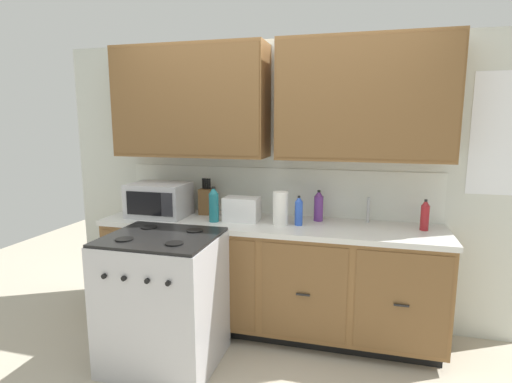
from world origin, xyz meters
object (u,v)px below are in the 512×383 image
microwave (159,200)px  toaster (242,209)px  stove_range (164,300)px  bottle_blue (299,211)px  knife_block (207,201)px  paper_towel_roll (280,208)px  bottle_teal (214,205)px  bottle_red (425,215)px  bottle_violet (319,206)px

microwave → toaster: (0.72, 0.02, -0.04)m
microwave → toaster: 0.72m
stove_range → bottle_blue: bearing=35.4°
knife_block → paper_towel_roll: knife_block is taller
toaster → bottle_teal: 0.23m
toaster → bottle_blue: size_ratio=1.21×
stove_range → microwave: size_ratio=1.98×
knife_block → bottle_teal: 0.30m
stove_range → bottle_red: bottle_red is taller
paper_towel_roll → bottle_violet: (0.27, 0.21, -0.01)m
toaster → bottle_violet: bottle_violet is taller
paper_towel_roll → bottle_blue: 0.14m
toaster → bottle_red: size_ratio=1.21×
microwave → bottle_teal: 0.52m
bottle_teal → bottle_blue: size_ratio=1.23×
stove_range → bottle_violet: 1.38m
bottle_violet → bottle_teal: size_ratio=0.88×
paper_towel_roll → bottle_red: 1.06m
knife_block → bottle_red: (1.75, -0.10, -0.00)m
toaster → bottle_red: bearing=2.6°
stove_range → knife_block: 0.98m
bottle_blue → bottle_red: bearing=5.8°
bottle_violet → bottle_red: bearing=-6.3°
stove_range → bottle_blue: (0.85, 0.61, 0.56)m
microwave → toaster: size_ratio=1.71×
microwave → bottle_red: size_ratio=2.08×
paper_towel_roll → bottle_teal: (-0.53, -0.04, 0.01)m
paper_towel_roll → bottle_violet: bearing=37.3°
bottle_red → bottle_teal: size_ratio=0.81×
knife_block → bottle_teal: (0.16, -0.25, 0.02)m
microwave → knife_block: size_ratio=1.55×
bottle_violet → bottle_teal: bearing=-163.3°
paper_towel_roll → bottle_violet: paper_towel_roll is taller
paper_towel_roll → bottle_red: bearing=6.4°
bottle_red → bottle_teal: bearing=-174.4°
bottle_blue → toaster: bearing=176.3°
knife_block → bottle_blue: (0.83, -0.19, -0.00)m
knife_block → paper_towel_roll: (0.69, -0.22, 0.01)m
stove_range → paper_towel_roll: size_ratio=3.65×
microwave → bottle_teal: size_ratio=1.69×
paper_towel_roll → bottle_violet: size_ratio=1.04×
bottle_violet → bottle_blue: bottle_violet is taller
toaster → bottle_violet: 0.62m
paper_towel_roll → bottle_teal: bearing=-176.1°
bottle_red → bottle_teal: 1.60m
bottle_teal → stove_range: bearing=-108.3°
stove_range → bottle_violet: (0.98, 0.79, 0.57)m
stove_range → bottle_red: 1.98m
bottle_teal → bottle_blue: (0.67, 0.06, -0.03)m
stove_range → paper_towel_roll: 1.09m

